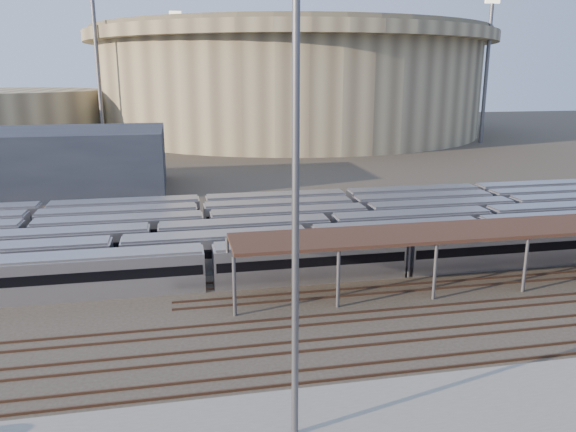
# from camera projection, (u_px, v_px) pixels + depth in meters

# --- Properties ---
(ground) EXTENTS (420.00, 420.00, 0.00)m
(ground) POSITION_uv_depth(u_px,v_px,m) (335.00, 314.00, 45.44)
(ground) COLOR #383026
(ground) RESTS_ON ground
(subway_trains) EXTENTS (131.39, 23.90, 3.60)m
(subway_trains) POSITION_uv_depth(u_px,v_px,m) (297.00, 230.00, 62.72)
(subway_trains) COLOR #A2A3A7
(subway_trains) RESTS_ON ground
(inspection_shed) EXTENTS (60.30, 6.00, 5.30)m
(inspection_shed) POSITION_uv_depth(u_px,v_px,m) (552.00, 227.00, 52.18)
(inspection_shed) COLOR #55565A
(inspection_shed) RESTS_ON ground
(empty_tracks) EXTENTS (170.00, 9.62, 0.18)m
(empty_tracks) POSITION_uv_depth(u_px,v_px,m) (354.00, 341.00, 40.67)
(empty_tracks) COLOR #4C3323
(empty_tracks) RESTS_ON ground
(stadium) EXTENTS (124.00, 124.00, 32.50)m
(stadium) POSITION_uv_depth(u_px,v_px,m) (290.00, 80.00, 178.97)
(stadium) COLOR tan
(stadium) RESTS_ON ground
(service_building) EXTENTS (42.00, 20.00, 10.00)m
(service_building) POSITION_uv_depth(u_px,v_px,m) (30.00, 162.00, 89.73)
(service_building) COLOR #1E232D
(service_building) RESTS_ON ground
(floodlight_0) EXTENTS (4.00, 1.00, 38.40)m
(floodlight_0) POSITION_uv_depth(u_px,v_px,m) (98.00, 65.00, 138.96)
(floodlight_0) COLOR #55565A
(floodlight_0) RESTS_ON ground
(floodlight_2) EXTENTS (4.00, 1.00, 38.40)m
(floodlight_2) POSITION_uv_depth(u_px,v_px,m) (487.00, 65.00, 148.53)
(floodlight_2) COLOR #55565A
(floodlight_2) RESTS_ON ground
(floodlight_3) EXTENTS (4.00, 1.00, 38.40)m
(floodlight_3) POSITION_uv_depth(u_px,v_px,m) (178.00, 66.00, 190.24)
(floodlight_3) COLOR #55565A
(floodlight_3) RESTS_ON ground
(yard_light_pole) EXTENTS (0.81, 0.36, 22.41)m
(yard_light_pole) POSITION_uv_depth(u_px,v_px,m) (295.00, 232.00, 27.29)
(yard_light_pole) COLOR #55565A
(yard_light_pole) RESTS_ON apron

